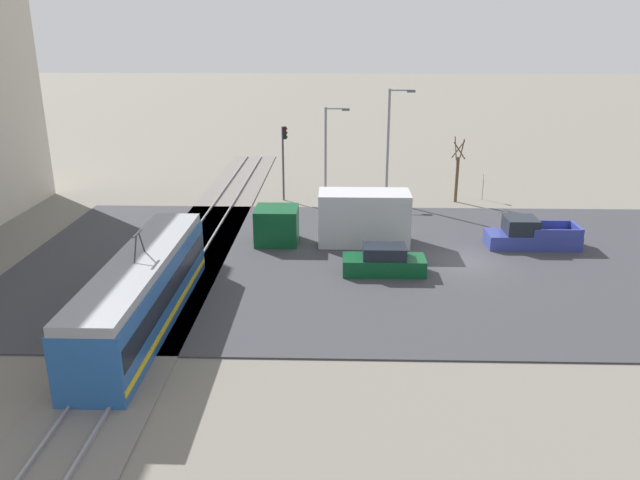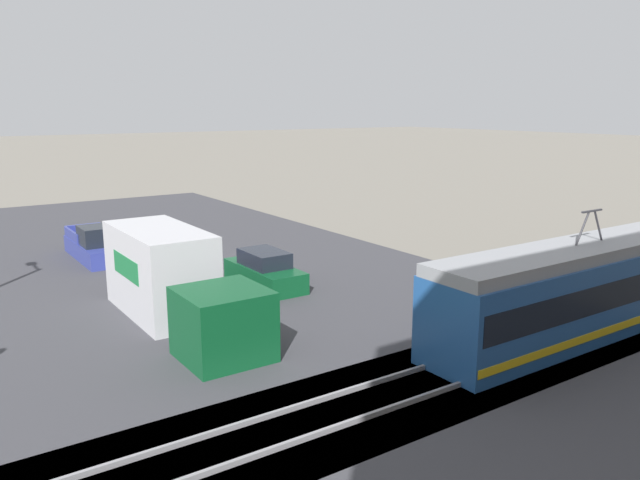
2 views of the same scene
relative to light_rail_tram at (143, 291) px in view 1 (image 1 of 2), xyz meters
The scene contains 12 objects.
ground_plane 18.11m from the light_rail_tram, 62.56° to the right, with size 320.00×320.00×0.00m, color slate.
road_surface 18.11m from the light_rail_tram, 62.56° to the right, with size 22.68×51.24×0.08m.
rail_bed 8.46m from the light_rail_tram, ahead, with size 61.85×4.40×0.22m.
light_rail_tram is the anchor object (origin of this frame).
box_truck 14.58m from the light_rail_tram, 38.25° to the right, with size 2.61×9.51×3.28m.
pickup_truck 23.37m from the light_rail_tram, 61.55° to the right, with size 2.07×5.52×1.82m.
sedan_car_0 12.99m from the light_rail_tram, 60.25° to the right, with size 1.78×4.50×1.58m.
traffic_light_pole 22.46m from the light_rail_tram, 11.74° to the right, with size 0.28×0.47×5.76m.
street_tree 28.17m from the light_rail_tram, 39.42° to the right, with size 1.18×0.98×5.01m.
street_lamp_near_crossing 24.92m from the light_rail_tram, 30.79° to the right, with size 0.36×1.95×8.65m.
street_lamp_mid_block 24.87m from the light_rail_tram, 18.76° to the right, with size 0.36×1.95×7.05m.
no_parking_sign 30.19m from the light_rail_tram, 41.81° to the right, with size 0.32×0.08×2.11m.
Camera 1 is at (-33.77, 7.37, 12.79)m, focal length 35.00 mm.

